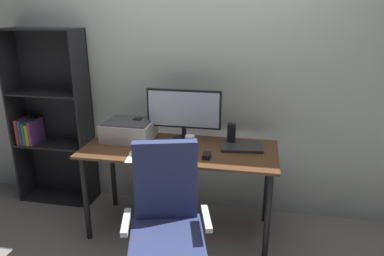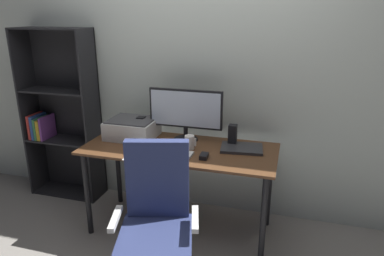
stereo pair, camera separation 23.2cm
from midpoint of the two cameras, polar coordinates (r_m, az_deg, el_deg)
The scene contains 14 objects.
ground_plane at distance 3.12m, azimuth 0.31°, elevation -16.00°, with size 12.00×12.00×0.00m, color gray.
back_wall at distance 3.09m, azimuth 2.92°, elevation 9.77°, with size 6.40×0.10×2.60m, color beige.
desk at distance 2.80m, azimuth 0.34°, elevation -4.99°, with size 1.52×0.65×0.74m.
monitor at distance 2.86m, azimuth 1.26°, elevation 2.71°, with size 0.61×0.20×0.43m.
keyboard at distance 2.64m, azimuth -0.51°, elevation -4.12°, with size 0.29×0.11×0.02m, color silver.
mouse at distance 2.58m, azimuth 4.55°, elevation -4.62°, with size 0.06×0.10×0.03m, color black.
coffee_mug at distance 2.73m, azimuth 2.05°, elevation -2.35°, with size 0.09×0.08×0.11m.
laptop at distance 2.78m, azimuth 10.46°, elevation -3.28°, with size 0.32×0.23×0.02m, color #2D2D30.
speaker_left at distance 3.02m, azimuth -6.06°, elevation 0.22°, with size 0.06×0.07×0.17m, color black.
speaker_right at distance 2.83m, azimuth 8.95°, elevation -1.17°, with size 0.06×0.07×0.17m, color black.
printer at distance 3.00m, azimuth -7.51°, elevation -0.05°, with size 0.40×0.34×0.16m.
paper_sheet at distance 2.68m, azimuth -5.77°, elevation -4.13°, with size 0.21×0.30×0.00m, color white.
office_chair at distance 2.29m, azimuth -2.74°, elevation -16.35°, with size 0.57×0.56×1.01m.
bookshelf at distance 3.58m, azimuth -18.88°, elevation 1.77°, with size 0.71×0.28×1.63m.
Camera 2 is at (0.82, -2.45, 1.76)m, focal length 32.82 mm.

